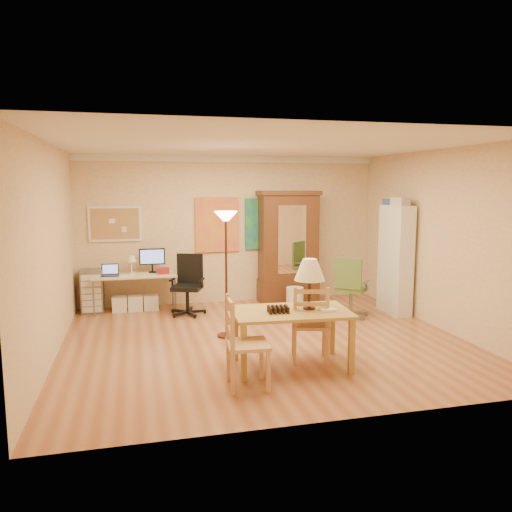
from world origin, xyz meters
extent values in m
plane|color=brown|center=(0.00, 0.00, 0.00)|extent=(5.50, 5.50, 0.00)
cube|color=white|center=(0.00, 2.46, 2.64)|extent=(5.50, 0.08, 0.12)
cube|color=tan|center=(-2.05, 2.47, 1.50)|extent=(0.90, 0.04, 0.62)
cube|color=gold|center=(-0.25, 2.47, 1.45)|extent=(0.80, 0.04, 1.00)
cube|color=#225D8B|center=(0.65, 2.47, 1.45)|extent=(0.75, 0.04, 0.95)
cube|color=olive|center=(0.05, -1.06, 0.67)|extent=(1.43, 0.92, 0.04)
cube|color=olive|center=(-0.59, -1.37, 0.33)|extent=(0.07, 0.07, 0.65)
cube|color=olive|center=(0.65, -1.45, 0.33)|extent=(0.07, 0.07, 0.65)
cube|color=olive|center=(-0.55, -0.67, 0.33)|extent=(0.07, 0.07, 0.65)
cube|color=olive|center=(0.70, -0.76, 0.33)|extent=(0.07, 0.07, 0.65)
cylinder|color=black|center=(0.28, -1.03, 0.70)|extent=(0.15, 0.15, 0.02)
cylinder|color=black|center=(0.28, -1.03, 0.87)|extent=(0.04, 0.04, 0.37)
cone|color=beige|center=(0.28, -1.03, 1.17)|extent=(0.37, 0.37, 0.26)
cube|color=white|center=(0.46, -1.18, 0.70)|extent=(0.19, 0.15, 0.03)
cube|color=black|center=(-0.13, -1.12, 0.73)|extent=(0.27, 0.22, 0.07)
cube|color=#AC7A4F|center=(0.34, -0.91, 0.46)|extent=(0.54, 0.53, 0.04)
cube|color=#AC7A4F|center=(0.58, -0.78, 0.22)|extent=(0.05, 0.05, 0.44)
cube|color=#AC7A4F|center=(0.21, -0.68, 0.22)|extent=(0.05, 0.05, 0.44)
cube|color=#AC7A4F|center=(0.48, -1.14, 0.22)|extent=(0.05, 0.05, 0.44)
cube|color=#AC7A4F|center=(0.11, -1.03, 0.22)|extent=(0.05, 0.05, 0.44)
cube|color=#AC7A4F|center=(0.48, -1.14, 0.71)|extent=(0.05, 0.05, 0.51)
cube|color=#AC7A4F|center=(0.11, -1.03, 0.71)|extent=(0.05, 0.05, 0.51)
cube|color=#AC7A4F|center=(0.29, -1.08, 0.76)|extent=(0.38, 0.13, 0.05)
cube|color=#AC7A4F|center=(-0.58, -1.52, 0.47)|extent=(0.46, 0.48, 0.04)
cube|color=#AC7A4F|center=(-0.41, -1.73, 0.22)|extent=(0.04, 0.04, 0.45)
cube|color=#AC7A4F|center=(-0.39, -1.34, 0.22)|extent=(0.04, 0.04, 0.45)
cube|color=#AC7A4F|center=(-0.78, -1.71, 0.22)|extent=(0.04, 0.04, 0.45)
cube|color=#AC7A4F|center=(-0.76, -1.31, 0.22)|extent=(0.04, 0.04, 0.45)
cube|color=#AC7A4F|center=(-0.78, -1.71, 0.73)|extent=(0.04, 0.04, 0.52)
cube|color=#AC7A4F|center=(-0.76, -1.31, 0.73)|extent=(0.04, 0.04, 0.52)
cube|color=#AC7A4F|center=(-0.77, -1.51, 0.78)|extent=(0.06, 0.40, 0.05)
cylinder|color=#42211A|center=(-0.48, 0.31, 0.01)|extent=(0.27, 0.27, 0.03)
cylinder|color=#42211A|center=(-0.48, 0.31, 0.87)|extent=(0.03, 0.03, 1.70)
cone|color=#FFE0A5|center=(-0.48, 0.31, 1.74)|extent=(0.33, 0.33, 0.14)
cube|color=beige|center=(-1.75, 2.12, 0.63)|extent=(1.42, 0.62, 0.03)
cylinder|color=slate|center=(-2.42, 1.85, 0.31)|extent=(0.03, 0.03, 0.62)
cylinder|color=slate|center=(-1.09, 1.85, 0.31)|extent=(0.03, 0.03, 0.62)
cylinder|color=slate|center=(-2.42, 2.39, 0.31)|extent=(0.03, 0.03, 0.62)
cylinder|color=slate|center=(-1.09, 2.39, 0.31)|extent=(0.03, 0.03, 0.62)
cube|color=black|center=(-2.15, 2.08, 0.65)|extent=(0.28, 0.19, 0.01)
cube|color=black|center=(-2.15, 2.22, 0.75)|extent=(0.28, 0.05, 0.18)
cube|color=black|center=(-1.44, 2.25, 0.93)|extent=(0.44, 0.04, 0.28)
cone|color=beige|center=(-1.80, 2.21, 0.91)|extent=(0.18, 0.18, 0.11)
cube|color=white|center=(-1.88, 1.99, 0.65)|extent=(0.22, 0.28, 0.01)
cube|color=maroon|center=(-1.26, 2.08, 0.70)|extent=(0.19, 0.14, 0.11)
cube|color=white|center=(-2.02, 2.16, 0.13)|extent=(0.25, 0.21, 0.27)
cube|color=white|center=(-1.75, 2.16, 0.13)|extent=(0.25, 0.21, 0.27)
cube|color=silver|center=(-1.49, 2.16, 0.13)|extent=(0.25, 0.21, 0.27)
cylinder|color=black|center=(-0.90, 1.68, 0.24)|extent=(0.06, 0.06, 0.39)
cube|color=black|center=(-0.90, 1.68, 0.47)|extent=(0.59, 0.58, 0.07)
cube|color=black|center=(-0.82, 1.88, 0.76)|extent=(0.44, 0.20, 0.51)
cube|color=black|center=(-1.14, 1.77, 0.60)|extent=(0.14, 0.29, 0.03)
cube|color=black|center=(-0.66, 1.59, 0.60)|extent=(0.14, 0.29, 0.03)
cylinder|color=slate|center=(1.72, 0.92, 0.24)|extent=(0.06, 0.06, 0.39)
cube|color=#485C29|center=(1.72, 0.92, 0.47)|extent=(0.65, 0.64, 0.07)
cube|color=#485C29|center=(1.58, 0.75, 0.76)|extent=(0.37, 0.33, 0.51)
cube|color=slate|center=(1.91, 0.75, 0.60)|extent=(0.22, 0.25, 0.03)
cube|color=slate|center=(1.53, 1.08, 0.60)|extent=(0.22, 0.25, 0.03)
cube|color=slate|center=(-2.47, 2.29, 0.37)|extent=(0.37, 0.42, 0.73)
cube|color=silver|center=(-2.47, 2.07, 0.37)|extent=(0.31, 0.02, 0.63)
cube|color=#3D2210|center=(1.04, 2.24, 1.00)|extent=(1.05, 0.48, 2.00)
cube|color=#3D2210|center=(1.04, 2.24, 0.21)|extent=(1.09, 0.51, 0.40)
cube|color=white|center=(1.04, 2.00, 1.19)|extent=(0.52, 0.01, 1.24)
cube|color=#3D2210|center=(1.04, 2.24, 2.03)|extent=(1.12, 0.53, 0.08)
cube|color=white|center=(2.55, 0.98, 0.92)|extent=(0.27, 0.73, 1.83)
cube|color=#993333|center=(2.51, 0.84, 0.44)|extent=(0.16, 0.37, 0.22)
cube|color=#334C99|center=(2.51, 1.16, 1.52)|extent=(0.16, 0.26, 0.18)
cylinder|color=silver|center=(0.99, 1.65, 0.19)|extent=(0.31, 0.31, 0.38)
camera|label=1|loc=(-1.72, -6.55, 2.15)|focal=35.00mm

